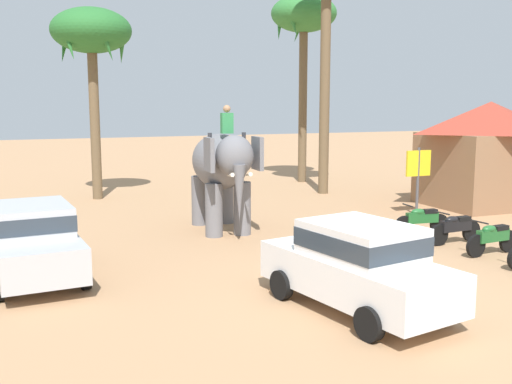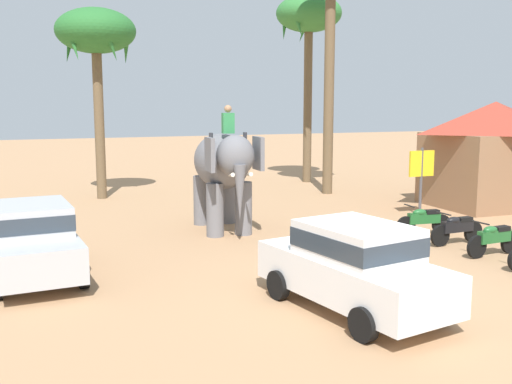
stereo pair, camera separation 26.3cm
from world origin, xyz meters
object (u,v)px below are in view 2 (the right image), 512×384
Objects in this scene: motorcycle_far_in_row at (457,228)px; roadside_hut at (493,151)px; motorcycle_end_of_row at (424,220)px; palm_tree_near_hut at (96,36)px; car_sedan_foreground at (354,264)px; motorcycle_fourth_in_row at (494,238)px; elephant_with_mahout at (223,167)px; signboard_yellow at (421,168)px; palm_tree_left_of_road at (309,20)px; car_parked_far_side at (34,238)px.

motorcycle_far_in_row is 0.35× the size of roadside_hut.
roadside_hut reaches higher than motorcycle_end_of_row.
car_sedan_foreground is at bearing -80.87° from palm_tree_near_hut.
palm_tree_near_hut is (-8.09, 13.52, 6.14)m from motorcycle_fourth_in_row.
roadside_hut reaches higher than elephant_with_mahout.
motorcycle_end_of_row is 0.23× the size of palm_tree_near_hut.
signboard_yellow is at bearing 71.71° from motorcycle_fourth_in_row.
motorcycle_fourth_in_row and motorcycle_end_of_row have the same top height.
palm_tree_near_hut is (-7.97, 10.83, 6.14)m from motorcycle_end_of_row.
elephant_with_mahout is 7.25m from signboard_yellow.
motorcycle_fourth_in_row is 5.73m from signboard_yellow.
car_sedan_foreground is 6.61m from motorcycle_far_in_row.
motorcycle_far_in_row is 1.33m from motorcycle_end_of_row.
car_sedan_foreground is 6.00m from motorcycle_fourth_in_row.
motorcycle_fourth_in_row is 0.35× the size of roadside_hut.
car_sedan_foreground is 0.47× the size of palm_tree_left_of_road.
motorcycle_far_in_row is (5.55, 3.56, -0.46)m from car_sedan_foreground.
motorcycle_fourth_in_row is 8.33m from roadside_hut.
motorcycle_fourth_in_row is 1.00× the size of motorcycle_end_of_row.
roadside_hut reaches higher than car_sedan_foreground.
roadside_hut is at bearing 46.85° from motorcycle_fourth_in_row.
palm_tree_left_of_road is (7.73, 9.44, 5.96)m from elephant_with_mahout.
elephant_with_mahout is 13.58m from palm_tree_left_of_road.
motorcycle_far_in_row is 1.00× the size of motorcycle_end_of_row.
palm_tree_near_hut is (-2.61, 7.96, 4.62)m from elephant_with_mahout.
car_parked_far_side is 6.51m from elephant_with_mahout.
car_parked_far_side reaches higher than motorcycle_fourth_in_row.
motorcycle_end_of_row is 14.78m from palm_tree_near_hut.
car_sedan_foreground reaches higher than motorcycle_fourth_in_row.
car_sedan_foreground is 2.40× the size of motorcycle_end_of_row.
palm_tree_near_hut is 10.53m from palm_tree_left_of_road.
elephant_with_mahout is at bearing 178.02° from signboard_yellow.
car_parked_far_side is 0.46× the size of palm_tree_left_of_road.
car_parked_far_side is at bearing -168.15° from roadside_hut.
roadside_hut is (16.68, 3.50, 1.20)m from car_parked_far_side.
palm_tree_left_of_road is 11.55m from signboard_yellow.
roadside_hut is at bearing 29.72° from motorcycle_end_of_row.
palm_tree_near_hut reaches higher than motorcycle_end_of_row.
palm_tree_near_hut is (-2.53, 15.71, 5.68)m from car_sedan_foreground.
palm_tree_near_hut is at bearing 108.14° from elephant_with_mahout.
car_sedan_foreground is at bearing -39.98° from car_parked_far_side.
roadside_hut is 3.90m from signboard_yellow.
motorcycle_end_of_row is at bearing 1.29° from car_parked_far_side.
car_parked_far_side is 10.99m from motorcycle_end_of_row.
roadside_hut reaches higher than motorcycle_fourth_in_row.
signboard_yellow is at bearing 54.34° from motorcycle_end_of_row.
signboard_yellow is (1.87, 2.61, 1.22)m from motorcycle_end_of_row.
roadside_hut is (13.67, -7.57, -4.48)m from palm_tree_near_hut.
palm_tree_near_hut is 0.84× the size of palm_tree_left_of_road.
motorcycle_fourth_in_row is at bearing 21.48° from car_sedan_foreground.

